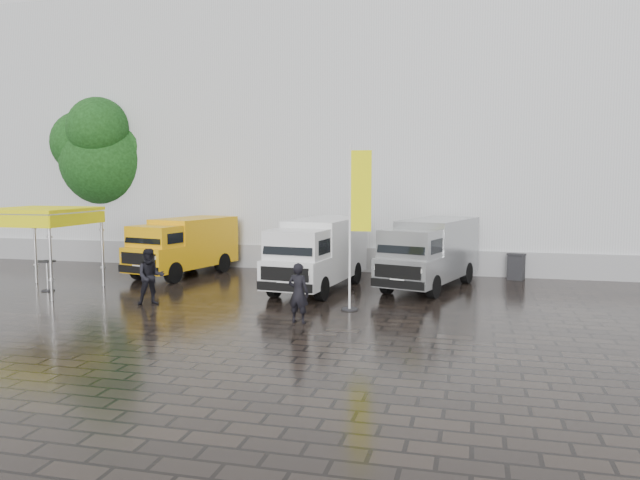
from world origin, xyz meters
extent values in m
plane|color=black|center=(0.00, 0.00, 0.00)|extent=(120.00, 120.00, 0.00)
cube|color=silver|center=(2.00, 16.00, 6.00)|extent=(44.00, 16.00, 12.00)
cube|color=gray|center=(2.00, 7.95, 0.50)|extent=(44.00, 0.15, 1.00)
cylinder|color=silver|center=(-12.17, 2.27, 1.36)|extent=(0.10, 0.10, 2.72)
cylinder|color=silver|center=(-9.34, 2.27, 1.36)|extent=(0.10, 0.10, 2.72)
cylinder|color=silver|center=(-9.34, -0.56, 1.36)|extent=(0.10, 0.10, 2.72)
cube|color=#FFF70D|center=(-10.76, 0.86, 2.82)|extent=(3.03, 3.03, 0.12)
cube|color=#FFF70D|center=(-10.76, -0.64, 2.52)|extent=(2.98, 0.04, 0.40)
cylinder|color=black|center=(0.14, 0.39, 0.02)|extent=(0.50, 0.50, 0.04)
cylinder|color=white|center=(0.14, 0.39, 2.44)|extent=(0.07, 0.07, 4.89)
cube|color=#FFFD0D|center=(0.47, 0.39, 3.52)|extent=(0.60, 0.03, 2.35)
cylinder|color=black|center=(-13.20, 8.74, 1.98)|extent=(0.55, 0.55, 3.95)
sphere|color=black|center=(-13.20, 8.74, 4.75)|extent=(4.35, 4.35, 4.35)
sphere|color=black|center=(-13.80, 9.64, 6.53)|extent=(2.57, 2.57, 2.57)
cylinder|color=black|center=(-10.62, 0.90, 0.53)|extent=(0.60, 0.60, 1.05)
cube|color=black|center=(5.26, 7.41, 0.51)|extent=(0.76, 0.76, 1.02)
imported|color=black|center=(-0.86, -1.59, 0.82)|extent=(0.66, 0.50, 1.64)
imported|color=black|center=(-5.97, -0.34, 0.87)|extent=(1.07, 1.02, 1.74)
camera|label=1|loc=(3.74, -17.46, 3.89)|focal=35.00mm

